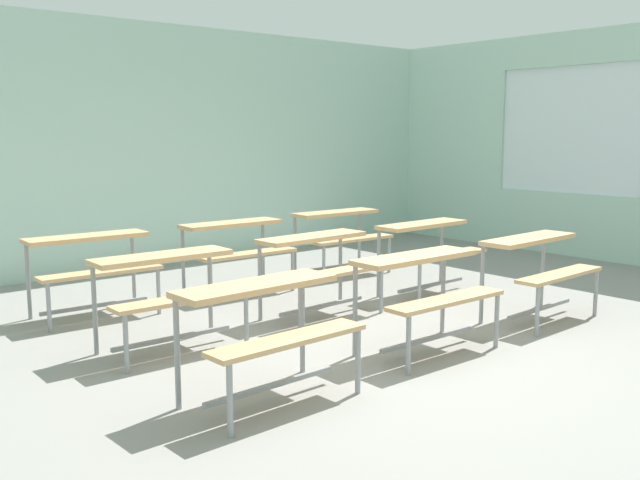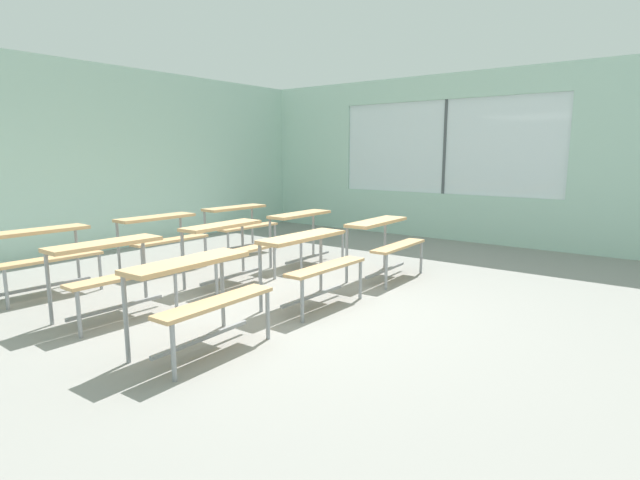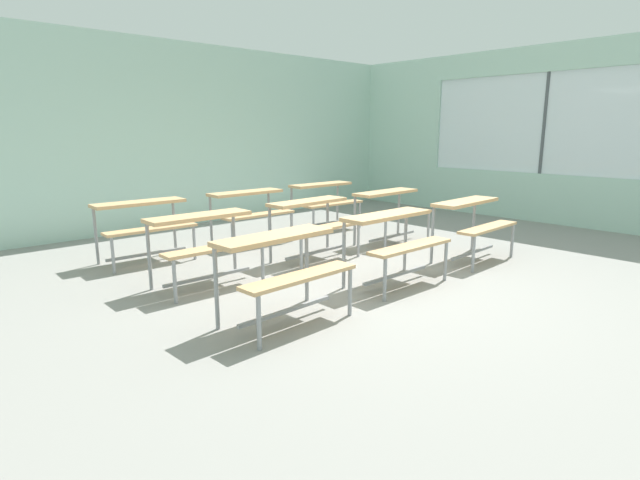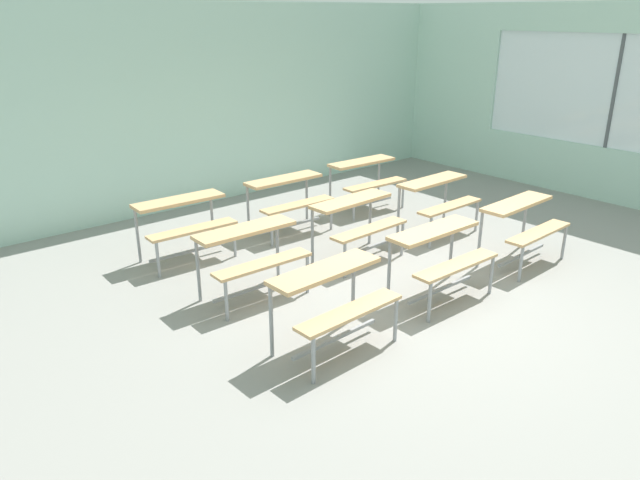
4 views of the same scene
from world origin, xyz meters
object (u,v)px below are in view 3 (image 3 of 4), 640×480
Objects in this scene: desk_bench_r2c2 at (325,195)px; desk_bench_r0c0 at (283,257)px; desk_bench_r0c1 at (395,232)px; desk_bench_r1c0 at (205,233)px; desk_bench_r1c2 at (392,204)px; desk_bench_r0c2 at (473,216)px; desk_bench_r2c0 at (144,217)px; desk_bench_r1c1 at (314,215)px; desk_bench_r2c1 at (250,204)px.

desk_bench_r0c0 is at bearing -135.97° from desk_bench_r2c2.
desk_bench_r0c1 is 3.07m from desk_bench_r2c2.
desk_bench_r0c1 is 1.00× the size of desk_bench_r1c0.
desk_bench_r1c0 is 1.00× the size of desk_bench_r1c2.
desk_bench_r0c0 is 1.52m from desk_bench_r0c1.
desk_bench_r1c2 is at bearing 21.65° from desk_bench_r0c0.
desk_bench_r0c2 and desk_bench_r2c0 have the same top height.
desk_bench_r0c2 is at bearing -88.38° from desk_bench_r2c2.
desk_bench_r1c1 is at bearing -38.39° from desk_bench_r2c0.
desk_bench_r1c1 is at bearing 2.26° from desk_bench_r1c0.
desk_bench_r2c0 is at bearing 179.49° from desk_bench_r2c1.
desk_bench_r2c2 is at bearing 60.78° from desk_bench_r0c1.
desk_bench_r0c0 is 3.08m from desk_bench_r2c1.
desk_bench_r1c0 is 3.31m from desk_bench_r2c2.
desk_bench_r0c2 is (1.49, -0.03, 0.00)m from desk_bench_r0c1.
desk_bench_r0c1 and desk_bench_r1c2 have the same top height.
desk_bench_r0c2 is (3.01, 0.01, 0.00)m from desk_bench_r0c0.
desk_bench_r2c1 is (-0.04, 1.30, 0.00)m from desk_bench_r1c1.
desk_bench_r0c1 and desk_bench_r2c2 have the same top height.
desk_bench_r1c2 is (1.51, 1.27, 0.00)m from desk_bench_r0c1.
desk_bench_r1c1 and desk_bench_r2c1 have the same top height.
desk_bench_r2c1 is at bearing 136.89° from desk_bench_r1c2.
desk_bench_r1c1 is at bearing 177.17° from desk_bench_r1c2.
desk_bench_r1c1 is at bearing -135.08° from desk_bench_r2c2.
desk_bench_r2c0 is at bearing 120.38° from desk_bench_r0c1.
desk_bench_r0c2 is at bearing -0.41° from desk_bench_r0c1.
desk_bench_r2c0 is (-0.00, 2.71, 0.00)m from desk_bench_r0c0.
desk_bench_r2c1 is (1.55, -0.04, 0.00)m from desk_bench_r2c0.
desk_bench_r1c2 is (3.03, 1.32, 0.00)m from desk_bench_r0c0.
desk_bench_r1c2 and desk_bench_r2c0 have the same top height.
desk_bench_r2c1 is (-1.49, 1.35, 0.00)m from desk_bench_r1c2.
desk_bench_r1c0 is 1.38m from desk_bench_r2c0.
desk_bench_r1c2 is 0.99× the size of desk_bench_r2c0.
desk_bench_r0c0 is 1.00× the size of desk_bench_r1c1.
desk_bench_r0c0 is 1.01× the size of desk_bench_r1c0.
desk_bench_r0c1 is at bearing -117.39° from desk_bench_r2c2.
desk_bench_r2c2 is at bearing 2.69° from desk_bench_r2c1.
desk_bench_r0c2 is 1.01× the size of desk_bench_r1c0.
desk_bench_r0c2 is 1.00× the size of desk_bench_r1c1.
desk_bench_r2c0 is 1.00× the size of desk_bench_r2c2.
desk_bench_r0c0 is 1.33m from desk_bench_r1c0.
desk_bench_r1c1 and desk_bench_r2c2 have the same top height.
desk_bench_r1c1 is 1.00× the size of desk_bench_r2c0.
desk_bench_r0c2 is 1.00× the size of desk_bench_r2c0.
desk_bench_r0c0 is 1.00× the size of desk_bench_r2c0.
desk_bench_r0c2 is at bearing -45.51° from desk_bench_r1c1.
desk_bench_r1c1 is 1.45m from desk_bench_r1c2.
desk_bench_r0c1 is at bearing -94.80° from desk_bench_r1c1.
desk_bench_r0c1 is 2.62m from desk_bench_r2c1.
desk_bench_r0c2 is 1.30m from desk_bench_r1c2.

